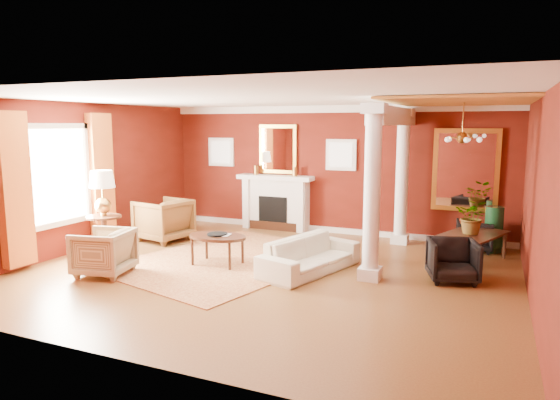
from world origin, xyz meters
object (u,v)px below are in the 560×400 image
at_px(sofa, 310,249).
at_px(side_table, 103,197).
at_px(armchair_leopard, 164,218).
at_px(armchair_stripe, 103,250).
at_px(dining_table, 473,240).
at_px(coffee_table, 217,238).

height_order(sofa, side_table, side_table).
distance_m(armchair_leopard, armchair_stripe, 2.51).
relative_size(armchair_stripe, side_table, 0.52).
distance_m(side_table, dining_table, 6.90).
bearing_deg(armchair_leopard, side_table, -1.97).
xyz_separation_m(armchair_leopard, coffee_table, (2.02, -1.17, -0.01)).
distance_m(armchair_stripe, dining_table, 6.45).
bearing_deg(armchair_leopard, sofa, 87.65).
bearing_deg(coffee_table, armchair_leopard, 149.84).
distance_m(armchair_stripe, coffee_table, 1.91).
bearing_deg(armchair_stripe, coffee_table, 119.30).
relative_size(sofa, side_table, 1.22).
relative_size(sofa, armchair_stripe, 2.34).
bearing_deg(coffee_table, armchair_stripe, -138.52).
xyz_separation_m(armchair_leopard, dining_table, (6.17, 0.79, -0.08)).
bearing_deg(sofa, side_table, 113.72).
relative_size(armchair_leopard, armchair_stripe, 1.18).
height_order(coffee_table, dining_table, dining_table).
distance_m(sofa, side_table, 4.10).
bearing_deg(dining_table, armchair_leopard, 118.23).
bearing_deg(sofa, coffee_table, 115.84).
distance_m(sofa, armchair_leopard, 3.78).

